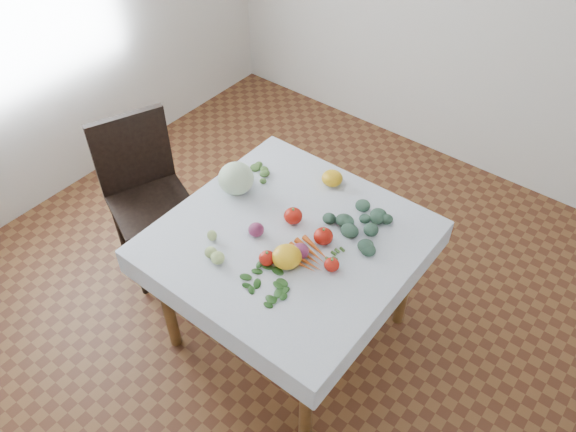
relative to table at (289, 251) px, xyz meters
name	(u,v)px	position (x,y,z in m)	size (l,w,h in m)	color
ground	(289,330)	(0.00, 0.00, -0.65)	(4.00, 4.00, 0.00)	brown
left_wall	(3,0)	(-2.00, 0.00, 0.70)	(0.04, 4.00, 2.70)	silver
table	(289,251)	(0.00, 0.00, 0.00)	(1.00, 1.00, 0.75)	brown
tablecloth	(289,237)	(0.00, 0.00, 0.10)	(1.12, 1.12, 0.01)	white
chair	(144,185)	(-1.02, -0.04, -0.11)	(0.56, 0.56, 0.96)	black
cabbage	(236,178)	(-0.40, 0.09, 0.18)	(0.18, 0.18, 0.16)	beige
tomato_a	(293,216)	(-0.04, 0.09, 0.14)	(0.09, 0.09, 0.08)	#B3160B
tomato_b	(332,265)	(0.27, -0.04, 0.13)	(0.07, 0.07, 0.06)	#B3160B
tomato_c	(323,236)	(0.15, 0.07, 0.14)	(0.09, 0.09, 0.08)	#B3160B
tomato_d	(267,258)	(0.03, -0.19, 0.14)	(0.08, 0.08, 0.07)	#B3160B
heirloom_back	(332,178)	(-0.06, 0.43, 0.14)	(0.11, 0.11, 0.08)	yellow
heirloom_front	(287,257)	(0.10, -0.14, 0.15)	(0.13, 0.13, 0.09)	yellow
onion_a	(300,251)	(0.12, -0.07, 0.14)	(0.08, 0.08, 0.07)	#631C41
onion_b	(256,230)	(-0.13, -0.09, 0.13)	(0.07, 0.07, 0.06)	#631C41
tomatillo_cluster	(211,246)	(-0.22, -0.28, 0.13)	(0.09, 0.12, 0.05)	#C2DD7F
carrot_bunch	(308,256)	(0.15, -0.06, 0.12)	(0.19, 0.18, 0.03)	#CF4E17
kale_bunch	(365,225)	(0.25, 0.26, 0.12)	(0.30, 0.30, 0.04)	#335542
basil_bunch	(267,285)	(0.11, -0.29, 0.11)	(0.23, 0.18, 0.01)	#1D4916
dill_bunch	(250,172)	(-0.44, 0.23, 0.11)	(0.21, 0.17, 0.02)	#527A38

